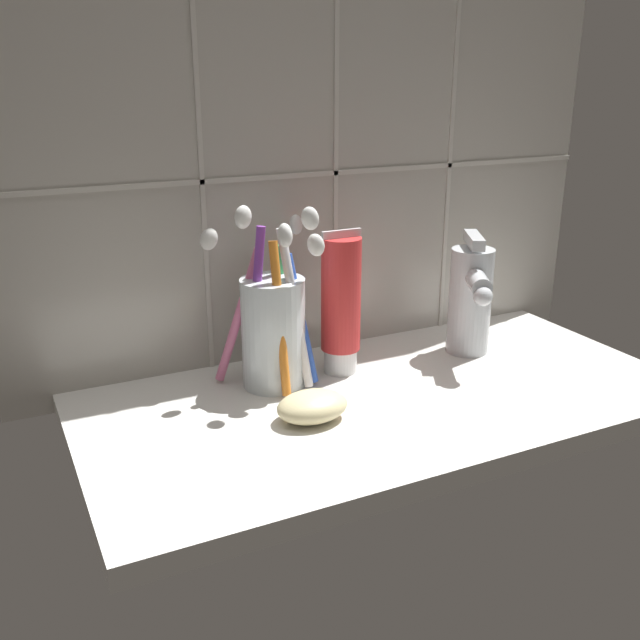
# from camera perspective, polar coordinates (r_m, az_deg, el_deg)

# --- Properties ---
(sink_counter) EXTENTS (0.60, 0.30, 0.02)m
(sink_counter) POSITION_cam_1_polar(r_m,az_deg,el_deg) (0.72, 5.30, -6.60)
(sink_counter) COLOR silver
(sink_counter) RESTS_ON ground
(tile_wall_backsplash) EXTENTS (0.70, 0.02, 0.58)m
(tile_wall_backsplash) POSITION_cam_1_polar(r_m,az_deg,el_deg) (0.78, -0.01, 16.75)
(tile_wall_backsplash) COLOR #B7B2A8
(tile_wall_backsplash) RESTS_ON ground
(toothbrush_cup) EXTENTS (0.13, 0.11, 0.19)m
(toothbrush_cup) POSITION_cam_1_polar(r_m,az_deg,el_deg) (0.71, -3.71, -0.43)
(toothbrush_cup) COLOR silver
(toothbrush_cup) RESTS_ON sink_counter
(toothpaste_tube) EXTENTS (0.04, 0.04, 0.15)m
(toothpaste_tube) POSITION_cam_1_polar(r_m,az_deg,el_deg) (0.74, 1.68, 1.35)
(toothpaste_tube) COLOR white
(toothpaste_tube) RESTS_ON sink_counter
(sink_faucet) EXTENTS (0.06, 0.10, 0.14)m
(sink_faucet) POSITION_cam_1_polar(r_m,az_deg,el_deg) (0.81, 11.98, 1.79)
(sink_faucet) COLOR silver
(sink_faucet) RESTS_ON sink_counter
(soap_bar) EXTENTS (0.07, 0.05, 0.03)m
(soap_bar) POSITION_cam_1_polar(r_m,az_deg,el_deg) (0.66, -0.62, -6.93)
(soap_bar) COLOR beige
(soap_bar) RESTS_ON sink_counter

